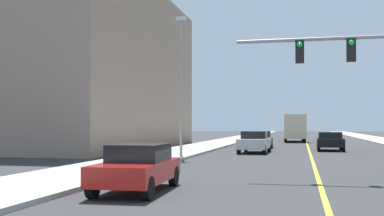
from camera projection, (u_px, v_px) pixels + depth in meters
ground at (307, 145)px, 47.14m from camera, size 192.00×192.00×0.00m
sidewalk_left at (218, 143)px, 49.16m from camera, size 3.97×168.00×0.15m
lane_marking_center at (307, 145)px, 47.14m from camera, size 0.16×144.00×0.01m
building_left_near at (91, 69)px, 42.07m from camera, size 12.26×26.45×13.77m
street_lamp at (181, 79)px, 28.16m from camera, size 0.56×0.28×8.27m
car_black at (330, 141)px, 36.45m from camera, size 2.03×4.36×1.42m
car_green at (261, 139)px, 40.29m from camera, size 1.91×4.13×1.44m
car_red at (138, 167)px, 14.14m from camera, size 1.89×4.14×1.41m
car_silver at (255, 142)px, 33.46m from camera, size 2.04×4.65×1.53m
delivery_truck at (294, 127)px, 55.21m from camera, size 2.72×8.39×3.12m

